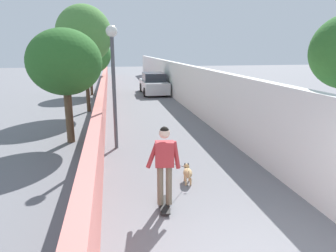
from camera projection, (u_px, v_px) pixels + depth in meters
ground_plane at (145, 106)px, 17.74m from camera, size 80.00×80.00×0.00m
wall_left at (102, 101)px, 15.24m from camera, size 48.00×0.30×1.37m
fence_right at (194, 89)px, 15.97m from camera, size 48.00×0.30×2.38m
tree_left_mid at (65, 63)px, 10.24m from camera, size 2.50×2.50×3.95m
tree_left_far at (84, 35)px, 15.24m from camera, size 2.79×2.79×5.41m
tree_left_distant at (89, 55)px, 21.20m from camera, size 2.97×2.97×4.21m
lamp_post at (113, 66)px, 9.60m from camera, size 0.36×0.36×3.97m
skateboard at (165, 205)px, 6.41m from camera, size 0.82×0.30×0.08m
person_skateboarder at (165, 160)px, 6.16m from camera, size 0.27×0.72×1.69m
dog at (187, 172)px, 7.56m from camera, size 1.42×0.92×1.06m
car_near at (154, 84)px, 22.42m from camera, size 4.31×1.80×1.54m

